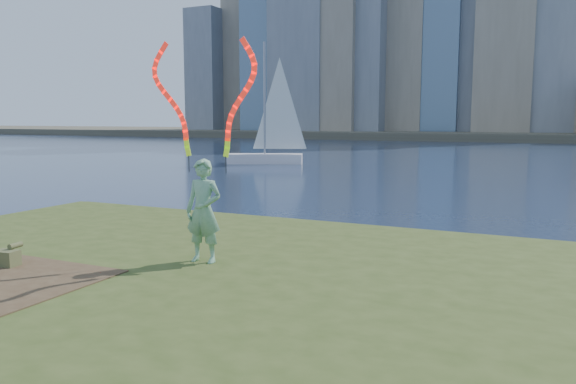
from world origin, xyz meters
The scene contains 6 objects.
ground centered at (0.00, 0.00, 0.00)m, with size 320.00×320.00×0.00m, color #1A2742.
grassy_knoll centered at (0.00, -2.30, 0.34)m, with size 20.00×18.00×0.80m.
far_shore centered at (0.00, 95.00, 0.60)m, with size 320.00×40.00×1.20m, color #4D4839.
woman_with_ribbons centered at (0.18, -0.59, 2.19)m, with size 2.13×0.50×4.19m.
canvas_bag centered at (-2.70, -2.34, 0.96)m, with size 0.43×0.49×0.38m.
sailboat centered at (-13.43, 28.48, 1.54)m, with size 5.83×3.70×8.95m.
Camera 1 is at (5.67, -8.80, 3.33)m, focal length 35.00 mm.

